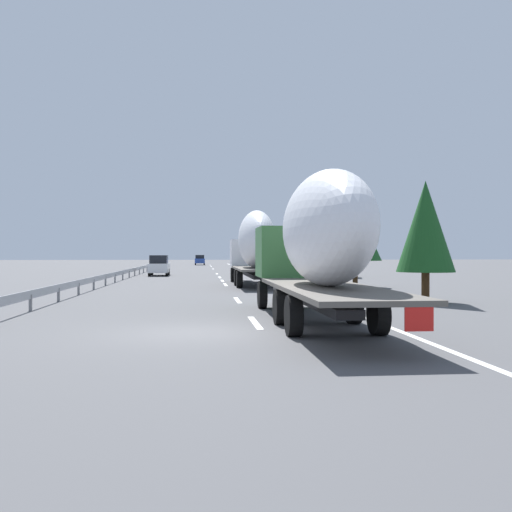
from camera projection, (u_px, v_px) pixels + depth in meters
ground_plane at (199, 275)px, 54.90m from camera, size 260.00×260.00×0.00m
lane_stripe_0 at (255, 322)px, 17.25m from camera, size 3.20×0.20×0.01m
lane_stripe_1 at (238, 300)px, 25.47m from camera, size 3.20×0.20×0.01m
lane_stripe_2 at (225, 285)px, 38.07m from camera, size 3.20×0.20×0.01m
lane_stripe_3 at (222, 281)px, 43.40m from camera, size 3.20×0.20×0.01m
lane_stripe_4 at (220, 277)px, 49.62m from camera, size 3.20×0.20×0.01m
lane_stripe_5 at (217, 274)px, 58.38m from camera, size 3.20×0.20×0.01m
lane_stripe_6 at (213, 269)px, 76.49m from camera, size 3.20×0.20×0.01m
lane_stripe_7 at (211, 266)px, 91.19m from camera, size 3.20×0.20×0.01m
lane_stripe_8 at (210, 265)px, 100.76m from camera, size 3.20×0.20×0.01m
edge_line_right at (251, 273)px, 60.40m from camera, size 110.00×0.20×0.01m
truck_lead at (254, 245)px, 36.64m from camera, size 13.44×2.55×4.75m
truck_trailing at (317, 241)px, 16.93m from camera, size 13.80×2.55×4.36m
car_white_van at (159, 265)px, 53.37m from camera, size 4.57×1.80×1.92m
car_blue_sedan at (200, 260)px, 102.82m from camera, size 4.68×1.79×1.80m
road_sign at (261, 251)px, 62.48m from camera, size 0.10×0.90×3.44m
tree_0 at (270, 242)px, 99.37m from camera, size 3.34×3.34×7.11m
tree_1 at (304, 230)px, 57.37m from camera, size 3.77×3.77×7.22m
tree_2 at (339, 234)px, 50.53m from camera, size 2.87×2.87×6.05m
tree_3 at (426, 227)px, 24.24m from camera, size 2.46×2.46×5.19m
tree_4 at (355, 231)px, 35.38m from camera, size 3.25×3.25×5.29m
guardrail_median at (139, 268)px, 57.30m from camera, size 94.00×0.10×0.76m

